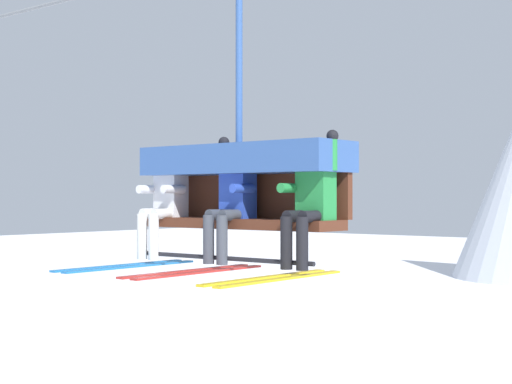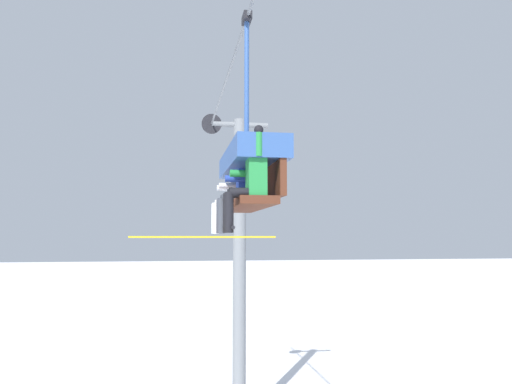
{
  "view_description": "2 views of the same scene",
  "coord_description": "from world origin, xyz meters",
  "px_view_note": "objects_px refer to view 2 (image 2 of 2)",
  "views": [
    {
      "loc": [
        5.02,
        -6.85,
        5.79
      ],
      "look_at": [
        0.12,
        -0.81,
        5.85
      ],
      "focal_mm": 55.0,
      "sensor_mm": 36.0,
      "label": 1
    },
    {
      "loc": [
        6.78,
        -1.8,
        5.09
      ],
      "look_at": [
        -0.23,
        -0.64,
        5.73
      ],
      "focal_mm": 35.0,
      "sensor_mm": 36.0,
      "label": 2
    }
  ],
  "objects_px": {
    "skier_blue": "(237,189)",
    "skier_green": "(246,181)",
    "lift_tower_near": "(239,261)",
    "skier_white": "(229,196)",
    "chairlift_chair": "(252,169)"
  },
  "relations": [
    {
      "from": "skier_blue",
      "to": "skier_green",
      "type": "bearing_deg",
      "value": 0.0
    },
    {
      "from": "lift_tower_near",
      "to": "skier_white",
      "type": "bearing_deg",
      "value": -8.94
    },
    {
      "from": "skier_green",
      "to": "skier_blue",
      "type": "bearing_deg",
      "value": 180.0
    },
    {
      "from": "lift_tower_near",
      "to": "skier_green",
      "type": "height_order",
      "value": "lift_tower_near"
    },
    {
      "from": "skier_white",
      "to": "skier_green",
      "type": "xyz_separation_m",
      "value": [
        1.92,
        0.01,
        0.02
      ]
    },
    {
      "from": "chairlift_chair",
      "to": "skier_green",
      "type": "distance_m",
      "value": 1.02
    },
    {
      "from": "chairlift_chair",
      "to": "skier_green",
      "type": "relative_size",
      "value": 1.84
    },
    {
      "from": "skier_green",
      "to": "skier_white",
      "type": "bearing_deg",
      "value": -179.8
    },
    {
      "from": "chairlift_chair",
      "to": "skier_blue",
      "type": "relative_size",
      "value": 1.84
    },
    {
      "from": "lift_tower_near",
      "to": "chairlift_chair",
      "type": "bearing_deg",
      "value": -5.9
    },
    {
      "from": "chairlift_chair",
      "to": "skier_green",
      "type": "xyz_separation_m",
      "value": [
        0.96,
        -0.21,
        -0.29
      ]
    },
    {
      "from": "lift_tower_near",
      "to": "skier_blue",
      "type": "xyz_separation_m",
      "value": [
        6.87,
        -0.92,
        1.33
      ]
    },
    {
      "from": "skier_white",
      "to": "skier_green",
      "type": "height_order",
      "value": "skier_green"
    },
    {
      "from": "skier_white",
      "to": "skier_blue",
      "type": "relative_size",
      "value": 1.0
    },
    {
      "from": "skier_white",
      "to": "skier_blue",
      "type": "height_order",
      "value": "skier_blue"
    }
  ]
}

